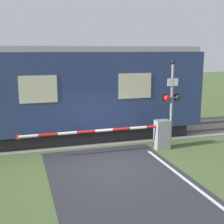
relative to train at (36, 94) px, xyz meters
name	(u,v)px	position (x,y,z in m)	size (l,w,h in m)	color
ground_plane	(109,165)	(2.24, -3.83, -2.19)	(80.00, 80.00, 0.00)	#4C6033
track_bed	(87,137)	(2.24, 0.00, -2.16)	(36.00, 3.20, 0.13)	gray
train	(36,94)	(0.00, 0.00, 0.00)	(15.07, 2.81, 4.28)	black
crossing_barrier	(151,134)	(4.42, -2.58, -1.50)	(6.22, 0.44, 1.23)	gray
signal_post	(172,100)	(5.26, -2.73, -0.07)	(0.82, 0.26, 3.74)	gray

